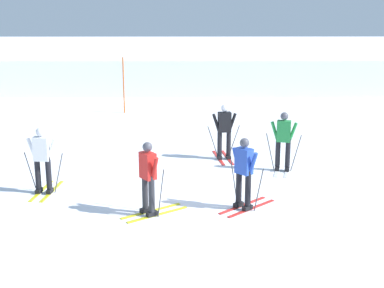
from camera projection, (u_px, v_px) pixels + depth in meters
ground_plane at (188, 186)px, 14.50m from camera, size 120.00×120.00×0.00m
far_snow_ridge at (188, 68)px, 32.04m from camera, size 80.00×9.71×1.80m
skier_blue at (244, 171)px, 12.70m from camera, size 1.42×1.37×1.71m
skier_white at (42, 159)px, 13.73m from camera, size 1.00×1.63×1.71m
skier_green at (283, 140)px, 15.55m from camera, size 0.98×1.64×1.71m
skier_red at (148, 176)px, 12.35m from camera, size 1.51×1.24×1.71m
skier_black at (224, 130)px, 16.71m from camera, size 1.00×1.64×1.71m
trail_marker_pole at (124, 85)px, 23.54m from camera, size 0.05×0.05×2.39m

